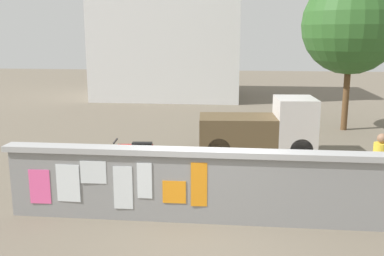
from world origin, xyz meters
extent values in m
plane|color=#6B6051|center=(0.00, 8.00, 0.00)|extent=(60.00, 60.00, 0.00)
cube|color=gray|center=(0.00, 0.00, 0.71)|extent=(8.29, 0.30, 1.42)
cube|color=#A2A2A2|center=(0.00, 0.00, 1.48)|extent=(8.49, 0.42, 0.12)
cube|color=#F9599E|center=(-3.50, -0.16, 0.68)|extent=(0.45, 0.02, 0.74)
cube|color=silver|center=(-2.88, -0.16, 0.78)|extent=(0.50, 0.02, 0.81)
cube|color=silver|center=(-2.33, -0.16, 1.03)|extent=(0.54, 0.03, 0.48)
cube|color=silver|center=(-1.71, -0.16, 0.72)|extent=(0.40, 0.02, 0.91)
cube|color=silver|center=(-1.26, -0.16, 0.89)|extent=(0.30, 0.01, 0.75)
cube|color=orange|center=(-0.65, -0.16, 0.67)|extent=(0.48, 0.02, 0.47)
cube|color=orange|center=(-0.15, -0.16, 0.85)|extent=(0.33, 0.03, 0.92)
cylinder|color=black|center=(2.44, 6.03, 0.35)|extent=(0.71, 0.25, 0.70)
cylinder|color=black|center=(2.53, 4.73, 0.35)|extent=(0.71, 0.25, 0.70)
cylinder|color=black|center=(-0.06, 5.85, 0.35)|extent=(0.71, 0.25, 0.70)
cylinder|color=black|center=(0.04, 4.55, 0.35)|extent=(0.71, 0.25, 0.70)
cube|color=silver|center=(2.38, 5.37, 1.10)|extent=(1.31, 1.58, 1.50)
cube|color=brown|center=(0.59, 5.24, 0.80)|extent=(2.50, 1.67, 0.90)
cylinder|color=black|center=(-2.92, 3.21, 0.30)|extent=(0.61, 0.16, 0.60)
cylinder|color=black|center=(-1.62, 3.34, 0.30)|extent=(0.61, 0.18, 0.60)
cube|color=red|center=(-2.27, 3.27, 0.58)|extent=(1.02, 0.33, 0.32)
cube|color=black|center=(-2.07, 3.29, 0.76)|extent=(0.58, 0.27, 0.10)
cube|color=#262626|center=(-2.82, 3.22, 0.85)|extent=(0.09, 0.56, 0.03)
cylinder|color=black|center=(-1.07, 1.12, 0.33)|extent=(0.66, 0.06, 0.66)
cylinder|color=black|center=(-0.02, 1.16, 0.33)|extent=(0.66, 0.06, 0.66)
cube|color=red|center=(-0.54, 1.14, 0.51)|extent=(0.95, 0.07, 0.06)
cylinder|color=red|center=(-0.39, 1.14, 0.73)|extent=(0.03, 0.03, 0.40)
cube|color=black|center=(-0.39, 1.14, 0.93)|extent=(0.20, 0.09, 0.05)
cube|color=black|center=(-1.02, 1.12, 0.88)|extent=(0.05, 0.44, 0.03)
cylinder|color=#BF6626|center=(3.89, 1.56, 0.40)|extent=(0.12, 0.12, 0.80)
cylinder|color=#BF6626|center=(3.78, 1.42, 0.40)|extent=(0.12, 0.12, 0.80)
cylinder|color=yellow|center=(3.84, 1.49, 1.10)|extent=(0.48, 0.48, 0.60)
sphere|color=#8C664C|center=(3.84, 1.49, 1.51)|extent=(0.22, 0.22, 0.22)
cylinder|color=brown|center=(4.86, 9.46, 1.40)|extent=(0.24, 0.24, 2.80)
sphere|color=#2B5923|center=(4.86, 9.46, 4.13)|extent=(3.79, 3.79, 3.79)
cube|color=silver|center=(-3.59, 18.21, 3.88)|extent=(8.42, 5.89, 7.76)
camera|label=1|loc=(0.60, -8.55, 3.82)|focal=41.32mm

